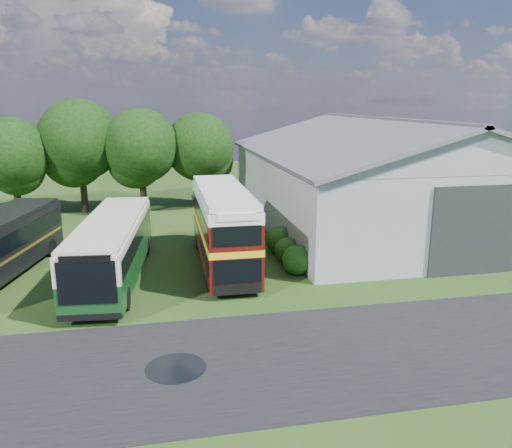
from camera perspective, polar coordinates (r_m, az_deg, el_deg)
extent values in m
plane|color=#1B3511|center=(21.65, -5.46, -11.82)|extent=(120.00, 120.00, 0.00)
cube|color=black|center=(19.53, 4.61, -14.83)|extent=(60.00, 8.00, 0.02)
cylinder|color=black|center=(18.92, -9.15, -15.99)|extent=(2.20, 2.20, 0.01)
cube|color=gray|center=(39.79, 13.87, 3.91)|extent=(18.00, 24.00, 5.50)
cube|color=#2D3033|center=(29.61, 23.72, -0.72)|extent=(5.20, 0.18, 5.00)
cylinder|color=black|center=(45.03, -25.56, 2.50)|extent=(0.56, 0.56, 3.06)
sphere|color=black|center=(44.54, -26.06, 7.22)|extent=(5.78, 5.78, 5.78)
cylinder|color=black|center=(45.29, -19.07, 3.51)|extent=(0.56, 0.56, 3.60)
sphere|color=black|center=(44.76, -19.52, 9.05)|extent=(6.80, 6.80, 6.80)
cylinder|color=black|center=(43.92, -12.74, 3.44)|extent=(0.56, 0.56, 3.31)
sphere|color=black|center=(43.40, -13.03, 8.70)|extent=(6.26, 6.26, 6.26)
cylinder|color=black|center=(44.88, -6.32, 3.82)|extent=(0.56, 0.56, 3.17)
sphere|color=black|center=(44.37, -6.45, 8.75)|extent=(5.98, 5.98, 5.98)
sphere|color=#194714|center=(28.11, 4.69, -5.63)|extent=(1.70, 1.70, 1.70)
sphere|color=#194714|center=(29.93, 3.63, -4.38)|extent=(1.60, 1.60, 1.60)
sphere|color=#194714|center=(31.77, 2.70, -3.27)|extent=(1.80, 1.80, 1.80)
cube|color=#103A16|center=(27.66, -16.07, -2.46)|extent=(3.98, 12.37, 3.02)
cube|color=#430D09|center=(28.61, -3.78, -0.13)|extent=(2.82, 10.69, 4.27)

